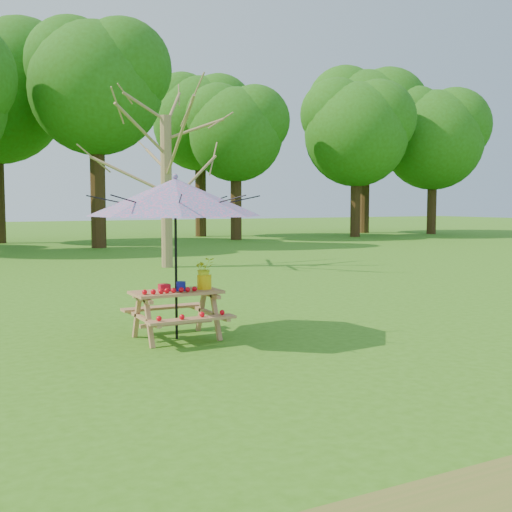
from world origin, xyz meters
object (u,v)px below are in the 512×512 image
picnic_table (177,315)px  patio_umbrella (175,197)px  flower_bucket (204,272)px  bare_tree (165,52)px

picnic_table → patio_umbrella: 1.62m
picnic_table → flower_bucket: bearing=-2.0°
picnic_table → patio_umbrella: (0.00, 0.00, 1.62)m
flower_bucket → picnic_table: bearing=178.0°
bare_tree → picnic_table: (-3.30, -9.32, -5.79)m
picnic_table → patio_umbrella: patio_umbrella is taller
patio_umbrella → picnic_table: bearing=-95.2°
bare_tree → patio_umbrella: bare_tree is taller
picnic_table → flower_bucket: size_ratio=2.99×
picnic_table → flower_bucket: flower_bucket is taller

